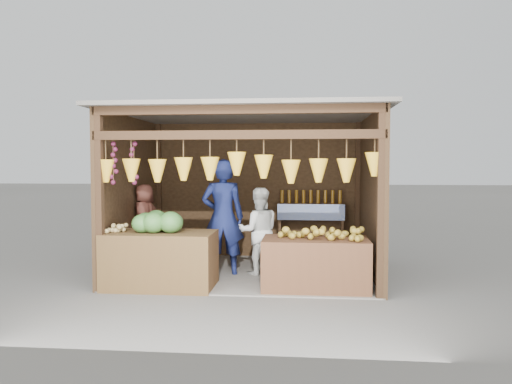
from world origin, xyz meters
TOP-DOWN VIEW (x-y plane):
  - ground at (0.00, 0.00)m, footprint 80.00×80.00m
  - stall_structure at (-0.03, -0.04)m, footprint 4.30×3.30m
  - back_shelf at (1.05, 1.28)m, footprint 1.25×0.32m
  - counter_left at (-1.17, -1.10)m, footprint 1.58×0.85m
  - counter_right at (1.08, -1.01)m, footprint 1.51×0.85m
  - stool at (-1.79, 0.09)m, footprint 0.35×0.35m
  - man_standing at (-0.40, -0.17)m, footprint 0.74×0.53m
  - woman_standing at (0.18, -0.08)m, footprint 0.79×0.67m
  - vendor_seated at (-1.79, 0.09)m, footprint 0.67×0.63m
  - melon_pile at (-1.19, -1.10)m, footprint 1.00×0.50m
  - tanfruit_pile at (-1.82, -1.18)m, footprint 0.34×0.40m
  - mango_pile at (1.16, -1.04)m, footprint 1.40×0.64m

SIDE VIEW (x-z plane):
  - ground at x=0.00m, z-range 0.00..0.00m
  - stool at x=-1.79m, z-range 0.00..0.33m
  - counter_right at x=1.08m, z-range 0.00..0.74m
  - counter_left at x=-1.17m, z-range 0.00..0.82m
  - woman_standing at x=0.18m, z-range 0.00..1.43m
  - mango_pile at x=1.16m, z-range 0.74..0.96m
  - back_shelf at x=1.05m, z-range 0.21..1.54m
  - tanfruit_pile at x=-1.82m, z-range 0.82..0.95m
  - vendor_seated at x=-1.79m, z-range 0.33..1.47m
  - man_standing at x=-0.40m, z-range 0.00..1.89m
  - melon_pile at x=-1.19m, z-range 0.82..1.14m
  - stall_structure at x=-0.03m, z-range 0.34..3.00m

